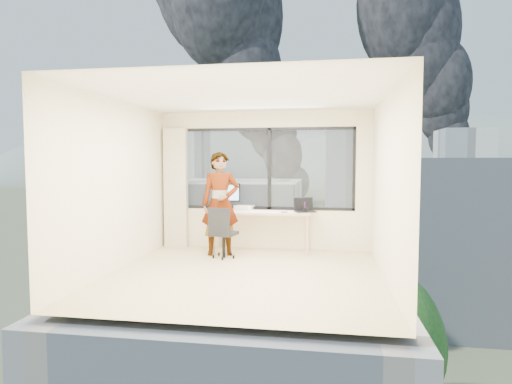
% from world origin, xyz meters
% --- Properties ---
extents(floor, '(4.00, 4.00, 0.01)m').
position_xyz_m(floor, '(0.00, 0.00, 0.00)').
color(floor, beige).
rests_on(floor, ground).
extents(ceiling, '(4.00, 4.00, 0.01)m').
position_xyz_m(ceiling, '(0.00, 0.00, 2.60)').
color(ceiling, white).
rests_on(ceiling, ground).
extents(wall_front, '(4.00, 0.01, 2.60)m').
position_xyz_m(wall_front, '(0.00, -2.00, 1.30)').
color(wall_front, beige).
rests_on(wall_front, ground).
extents(wall_left, '(0.01, 4.00, 2.60)m').
position_xyz_m(wall_left, '(-2.00, 0.00, 1.30)').
color(wall_left, beige).
rests_on(wall_left, ground).
extents(wall_right, '(0.01, 4.00, 2.60)m').
position_xyz_m(wall_right, '(2.00, 0.00, 1.30)').
color(wall_right, beige).
rests_on(wall_right, ground).
extents(window_wall, '(3.30, 0.16, 1.55)m').
position_xyz_m(window_wall, '(0.05, 2.00, 1.52)').
color(window_wall, black).
rests_on(window_wall, ground).
extents(curtain, '(0.45, 0.14, 2.30)m').
position_xyz_m(curtain, '(-1.72, 1.88, 1.15)').
color(curtain, beige).
rests_on(curtain, floor).
extents(desk, '(1.80, 0.60, 0.75)m').
position_xyz_m(desk, '(0.00, 1.66, 0.38)').
color(desk, '#D0AB8B').
rests_on(desk, floor).
extents(chair, '(0.55, 0.55, 0.90)m').
position_xyz_m(chair, '(-0.57, 1.04, 0.45)').
color(chair, black).
rests_on(chair, floor).
extents(person, '(0.75, 0.59, 1.83)m').
position_xyz_m(person, '(-0.69, 1.30, 0.92)').
color(person, '#2D2D33').
rests_on(person, floor).
extents(monitor, '(0.52, 0.23, 0.51)m').
position_xyz_m(monitor, '(-0.68, 1.77, 1.01)').
color(monitor, black).
rests_on(monitor, desk).
extents(game_console, '(0.38, 0.35, 0.08)m').
position_xyz_m(game_console, '(-0.38, 1.92, 0.79)').
color(game_console, white).
rests_on(game_console, desk).
extents(laptop, '(0.46, 0.48, 0.23)m').
position_xyz_m(laptop, '(0.80, 1.67, 0.87)').
color(laptop, black).
rests_on(laptop, desk).
extents(cellphone, '(0.12, 0.07, 0.01)m').
position_xyz_m(cellphone, '(0.43, 1.55, 0.76)').
color(cellphone, black).
rests_on(cellphone, desk).
extents(pen_cup, '(0.08, 0.08, 0.09)m').
position_xyz_m(pen_cup, '(0.80, 1.59, 0.79)').
color(pen_cup, black).
rests_on(pen_cup, desk).
extents(handbag, '(0.31, 0.21, 0.22)m').
position_xyz_m(handbag, '(0.80, 1.88, 0.86)').
color(handbag, '#0C4B4A').
rests_on(handbag, desk).
extents(exterior_ground, '(400.00, 400.00, 0.04)m').
position_xyz_m(exterior_ground, '(0.00, 120.00, -14.00)').
color(exterior_ground, '#515B3D').
rests_on(exterior_ground, ground).
extents(near_bldg_a, '(16.00, 12.00, 14.00)m').
position_xyz_m(near_bldg_a, '(-9.00, 30.00, -7.00)').
color(near_bldg_a, '#F3E9CB').
rests_on(near_bldg_a, exterior_ground).
extents(near_bldg_b, '(14.00, 13.00, 16.00)m').
position_xyz_m(near_bldg_b, '(12.00, 38.00, -6.00)').
color(near_bldg_b, beige).
rests_on(near_bldg_b, exterior_ground).
extents(far_tower_a, '(14.00, 14.00, 28.00)m').
position_xyz_m(far_tower_a, '(-35.00, 95.00, 0.00)').
color(far_tower_a, silver).
rests_on(far_tower_a, exterior_ground).
extents(far_tower_b, '(13.00, 13.00, 30.00)m').
position_xyz_m(far_tower_b, '(8.00, 120.00, 1.00)').
color(far_tower_b, silver).
rests_on(far_tower_b, exterior_ground).
extents(far_tower_c, '(15.00, 15.00, 26.00)m').
position_xyz_m(far_tower_c, '(45.00, 140.00, -1.00)').
color(far_tower_c, silver).
rests_on(far_tower_c, exterior_ground).
extents(far_tower_d, '(16.00, 14.00, 22.00)m').
position_xyz_m(far_tower_d, '(-60.00, 150.00, -3.00)').
color(far_tower_d, silver).
rests_on(far_tower_d, exterior_ground).
extents(hill_a, '(288.00, 216.00, 90.00)m').
position_xyz_m(hill_a, '(-120.00, 320.00, -14.00)').
color(hill_a, slate).
rests_on(hill_a, exterior_ground).
extents(hill_b, '(300.00, 220.00, 96.00)m').
position_xyz_m(hill_b, '(100.00, 320.00, -14.00)').
color(hill_b, slate).
rests_on(hill_b, exterior_ground).
extents(tree_a, '(7.00, 7.00, 8.00)m').
position_xyz_m(tree_a, '(-16.00, 22.00, -10.00)').
color(tree_a, '#184717').
rests_on(tree_a, exterior_ground).
extents(tree_b, '(7.60, 7.60, 9.00)m').
position_xyz_m(tree_b, '(4.00, 18.00, -9.50)').
color(tree_b, '#184717').
rests_on(tree_b, exterior_ground).
extents(smoke_plume_a, '(40.00, 24.00, 90.00)m').
position_xyz_m(smoke_plume_a, '(-10.00, 150.00, 39.00)').
color(smoke_plume_a, black).
rests_on(smoke_plume_a, exterior_ground).
extents(smoke_plume_b, '(30.00, 18.00, 70.00)m').
position_xyz_m(smoke_plume_b, '(55.00, 170.00, 27.00)').
color(smoke_plume_b, black).
rests_on(smoke_plume_b, exterior_ground).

